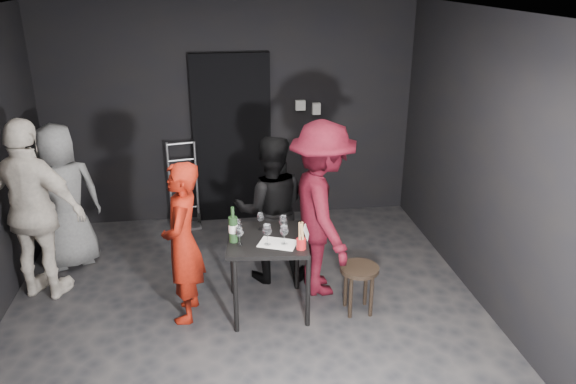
{
  "coord_description": "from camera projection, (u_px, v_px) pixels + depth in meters",
  "views": [
    {
      "loc": [
        -0.22,
        -4.25,
        3.02
      ],
      "look_at": [
        0.4,
        0.25,
        1.2
      ],
      "focal_mm": 35.0,
      "sensor_mm": 36.0,
      "label": 1
    }
  ],
  "objects": [
    {
      "name": "floor",
      "position": [
        248.0,
        328.0,
        5.06
      ],
      "size": [
        4.5,
        5.0,
        0.02
      ],
      "primitive_type": "cube",
      "color": "black",
      "rests_on": "ground"
    },
    {
      "name": "wine_glass_a",
      "position": [
        239.0,
        235.0,
        4.91
      ],
      "size": [
        0.09,
        0.09,
        0.19
      ],
      "primitive_type": null,
      "rotation": [
        0.0,
        0.0,
        0.32
      ],
      "color": "white",
      "rests_on": "tasting_table"
    },
    {
      "name": "wall_right",
      "position": [
        504.0,
        176.0,
        4.84
      ],
      "size": [
        0.04,
        5.0,
        2.7
      ],
      "primitive_type": "cube",
      "color": "black",
      "rests_on": "ground"
    },
    {
      "name": "wine_glass_b",
      "position": [
        238.0,
        227.0,
        5.07
      ],
      "size": [
        0.09,
        0.09,
        0.18
      ],
      "primitive_type": null,
      "rotation": [
        0.0,
        0.0,
        -0.42
      ],
      "color": "white",
      "rests_on": "tasting_table"
    },
    {
      "name": "stool",
      "position": [
        359.0,
        276.0,
        5.17
      ],
      "size": [
        0.36,
        0.36,
        0.47
      ],
      "rotation": [
        0.0,
        0.0,
        0.38
      ],
      "color": "black",
      "rests_on": "floor"
    },
    {
      "name": "wine_glass_c",
      "position": [
        260.0,
        220.0,
        5.2
      ],
      "size": [
        0.09,
        0.09,
        0.18
      ],
      "primitive_type": null,
      "rotation": [
        0.0,
        0.0,
        -0.29
      ],
      "color": "white",
      "rests_on": "tasting_table"
    },
    {
      "name": "wallbox_upper",
      "position": [
        300.0,
        105.0,
        6.88
      ],
      "size": [
        0.12,
        0.06,
        0.12
      ],
      "primitive_type": "cube",
      "color": "#B7B7B2",
      "rests_on": "wall_back"
    },
    {
      "name": "bystander_grey",
      "position": [
        62.0,
        194.0,
        5.85
      ],
      "size": [
        0.91,
        0.73,
        1.65
      ],
      "primitive_type": "imported",
      "rotation": [
        0.0,
        0.0,
        3.55
      ],
      "color": "slate",
      "rests_on": "floor"
    },
    {
      "name": "wallbox_lower",
      "position": [
        316.0,
        109.0,
        6.93
      ],
      "size": [
        0.1,
        0.06,
        0.14
      ],
      "primitive_type": "cube",
      "color": "#B7B7B2",
      "rests_on": "wall_back"
    },
    {
      "name": "doorway",
      "position": [
        232.0,
        139.0,
        6.92
      ],
      "size": [
        0.95,
        0.1,
        2.1
      ],
      "primitive_type": "cube",
      "color": "black",
      "rests_on": "ground"
    },
    {
      "name": "tasting_table",
      "position": [
        268.0,
        247.0,
        5.11
      ],
      "size": [
        0.72,
        0.72,
        0.75
      ],
      "rotation": [
        0.0,
        0.0,
        -0.1
      ],
      "color": "black",
      "rests_on": "floor"
    },
    {
      "name": "reserved_card",
      "position": [
        303.0,
        232.0,
        5.05
      ],
      "size": [
        0.12,
        0.16,
        0.11
      ],
      "primitive_type": null,
      "rotation": [
        0.0,
        0.0,
        -0.26
      ],
      "color": "white",
      "rests_on": "tasting_table"
    },
    {
      "name": "wine_bottle",
      "position": [
        233.0,
        228.0,
        4.95
      ],
      "size": [
        0.08,
        0.08,
        0.33
      ],
      "rotation": [
        0.0,
        0.0,
        -0.22
      ],
      "color": "#193118",
      "rests_on": "tasting_table"
    },
    {
      "name": "tasting_mat",
      "position": [
        278.0,
        244.0,
        4.96
      ],
      "size": [
        0.38,
        0.33,
        0.0
      ],
      "primitive_type": "cube",
      "rotation": [
        0.0,
        0.0,
        -0.4
      ],
      "color": "white",
      "rests_on": "tasting_table"
    },
    {
      "name": "wine_glass_d",
      "position": [
        267.0,
        234.0,
        4.9
      ],
      "size": [
        0.09,
        0.09,
        0.22
      ],
      "primitive_type": null,
      "rotation": [
        0.0,
        0.0,
        -0.08
      ],
      "color": "white",
      "rests_on": "tasting_table"
    },
    {
      "name": "server_red",
      "position": [
        183.0,
        243.0,
        4.98
      ],
      "size": [
        0.42,
        0.58,
        1.5
      ],
      "primitive_type": "imported",
      "rotation": [
        0.0,
        0.0,
        -1.69
      ],
      "color": "maroon",
      "rests_on": "floor"
    },
    {
      "name": "woman_black",
      "position": [
        271.0,
        208.0,
        5.62
      ],
      "size": [
        0.78,
        0.45,
        1.55
      ],
      "primitive_type": "imported",
      "rotation": [
        0.0,
        0.0,
        3.09
      ],
      "color": "black",
      "rests_on": "floor"
    },
    {
      "name": "breadstick_cup",
      "position": [
        301.0,
        236.0,
        4.83
      ],
      "size": [
        0.09,
        0.09,
        0.27
      ],
      "rotation": [
        0.0,
        0.0,
        0.09
      ],
      "color": "#B01719",
      "rests_on": "tasting_table"
    },
    {
      "name": "wine_glass_e",
      "position": [
        284.0,
        234.0,
        4.92
      ],
      "size": [
        0.09,
        0.09,
        0.2
      ],
      "primitive_type": null,
      "rotation": [
        0.0,
        0.0,
        0.27
      ],
      "color": "white",
      "rests_on": "tasting_table"
    },
    {
      "name": "bystander_cream",
      "position": [
        31.0,
        194.0,
        5.21
      ],
      "size": [
        1.38,
        1.0,
        2.13
      ],
      "primitive_type": "imported",
      "rotation": [
        0.0,
        0.0,
        2.78
      ],
      "color": "silver",
      "rests_on": "floor"
    },
    {
      "name": "wall_back",
      "position": [
        231.0,
        114.0,
        6.86
      ],
      "size": [
        4.5,
        0.04,
        2.7
      ],
      "primitive_type": "cube",
      "color": "black",
      "rests_on": "ground"
    },
    {
      "name": "ceiling",
      "position": [
        239.0,
        15.0,
        4.06
      ],
      "size": [
        4.5,
        5.0,
        0.02
      ],
      "primitive_type": "cube",
      "color": "silver",
      "rests_on": "ground"
    },
    {
      "name": "wine_glass_f",
      "position": [
        283.0,
        224.0,
        5.1
      ],
      "size": [
        0.1,
        0.1,
        0.2
      ],
      "primitive_type": null,
      "rotation": [
        0.0,
        0.0,
        0.41
      ],
      "color": "white",
      "rests_on": "tasting_table"
    },
    {
      "name": "man_maroon",
      "position": [
        322.0,
        197.0,
        5.32
      ],
      "size": [
        0.74,
        1.35,
        2.0
      ],
      "primitive_type": "imported",
      "rotation": [
        0.0,
        0.0,
        1.68
      ],
      "color": "#480A15",
      "rests_on": "floor"
    },
    {
      "name": "hand_truck",
      "position": [
        185.0,
        210.0,
        7.0
      ],
      "size": [
        0.36,
        0.32,
        1.08
      ],
      "rotation": [
        0.0,
        0.0,
        0.18
      ],
      "color": "#B2B2B7",
      "rests_on": "floor"
    }
  ]
}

